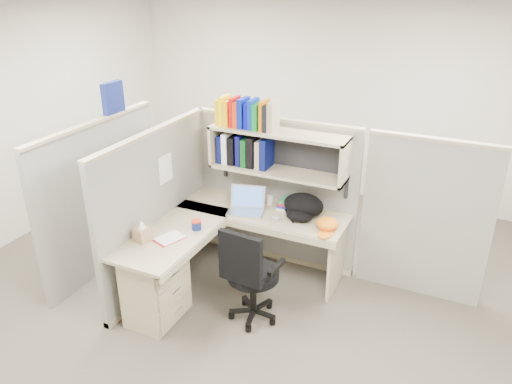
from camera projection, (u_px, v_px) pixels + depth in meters
The scene contains 14 objects.
ground at pixel (239, 300), 4.95m from camera, with size 6.00×6.00×0.00m, color #3C362F.
room_shell at pixel (236, 145), 4.28m from camera, with size 6.00×6.00×6.00m.
cubicle at pixel (226, 193), 5.09m from camera, with size 3.79×1.84×1.95m.
desk at pixel (186, 267), 4.69m from camera, with size 1.74×1.75×0.73m.
laptop at pixel (245, 201), 5.02m from camera, with size 0.36×0.36×0.26m, color #B4B4B9, non-canonical shape.
backpack at pixel (302, 207), 4.92m from camera, with size 0.41×0.32×0.24m, color black, non-canonical shape.
orange_cap at pixel (327, 224), 4.74m from camera, with size 0.21×0.25×0.12m, color orange, non-canonical shape.
snack_canister at pixel (196, 225), 4.74m from camera, with size 0.10×0.10×0.09m.
tissue_box at pixel (142, 230), 4.52m from camera, with size 0.13×0.13×0.21m, color #A6815E, non-canonical shape.
mouse at pixel (276, 218), 4.93m from camera, with size 0.09×0.06×0.03m, color #7E92B3.
paper_cup at pixel (270, 200), 5.24m from camera, with size 0.07×0.07×0.10m, color silver.
book_stack at pixel (287, 203), 5.17m from camera, with size 0.15×0.21×0.10m, color gray, non-canonical shape.
loose_paper at pixel (170, 238), 4.61m from camera, with size 0.19×0.25×0.00m, color white, non-canonical shape.
task_chair at pixel (251, 289), 4.52m from camera, with size 0.53×0.49×1.00m.
Camera 1 is at (1.88, -3.61, 3.01)m, focal length 35.00 mm.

